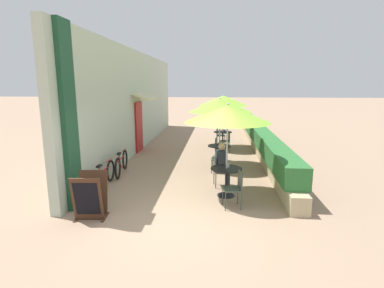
{
  "coord_description": "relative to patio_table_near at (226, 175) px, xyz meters",
  "views": [
    {
      "loc": [
        0.91,
        -5.79,
        2.84
      ],
      "look_at": [
        0.15,
        3.33,
        1.0
      ],
      "focal_mm": 28.0,
      "sensor_mm": 36.0,
      "label": 1
    }
  ],
  "objects": [
    {
      "name": "bicycle_second",
      "position": [
        -3.29,
        1.69,
        -0.2
      ],
      "size": [
        0.25,
        1.76,
        0.76
      ],
      "rotation": [
        0.0,
        0.0,
        0.11
      ],
      "color": "black",
      "rests_on": "ground_plane"
    },
    {
      "name": "patio_umbrella_mid",
      "position": [
        -0.16,
        2.84,
        1.58
      ],
      "size": [
        2.13,
        2.13,
        2.39
      ],
      "color": "#B7B7BC",
      "rests_on": "ground_plane"
    },
    {
      "name": "cafe_chair_mid_right",
      "position": [
        -0.18,
        3.59,
        -0.03
      ],
      "size": [
        0.43,
        0.43,
        0.87
      ],
      "rotation": [
        0.0,
        0.0,
        10.92
      ],
      "color": "#384238",
      "rests_on": "ground_plane"
    },
    {
      "name": "cafe_chair_near_right",
      "position": [
        0.19,
        -0.72,
        -0.03
      ],
      "size": [
        0.46,
        0.46,
        0.87
      ],
      "rotation": [
        0.0,
        0.0,
        8.01
      ],
      "color": "#384238",
      "rests_on": "ground_plane"
    },
    {
      "name": "planter_hedge",
      "position": [
        1.58,
        5.62,
        -0.01
      ],
      "size": [
        0.6,
        13.61,
        1.01
      ],
      "color": "tan",
      "rests_on": "ground_plane"
    },
    {
      "name": "ground_plane",
      "position": [
        -1.17,
        -1.58,
        -0.55
      ],
      "size": [
        120.0,
        120.0,
        0.0
      ],
      "primitive_type": "plane",
      "color": "#9E7F66"
    },
    {
      "name": "cafe_chair_near_left",
      "position": [
        -0.19,
        0.72,
        -0.03
      ],
      "size": [
        0.46,
        0.46,
        0.87
      ],
      "rotation": [
        0.0,
        0.0,
        4.87
      ],
      "color": "#384238",
      "rests_on": "ground_plane"
    },
    {
      "name": "patio_umbrella_far",
      "position": [
        0.01,
        5.93,
        1.58
      ],
      "size": [
        2.13,
        2.13,
        2.39
      ],
      "color": "#B7B7BC",
      "rests_on": "ground_plane"
    },
    {
      "name": "menu_board",
      "position": [
        -2.93,
        -1.54,
        -0.06
      ],
      "size": [
        0.68,
        0.68,
        0.99
      ],
      "rotation": [
        0.0,
        0.0,
        0.09
      ],
      "color": "#422819",
      "rests_on": "ground_plane"
    },
    {
      "name": "patio_umbrella_near",
      "position": [
        0.0,
        0.0,
        1.58
      ],
      "size": [
        2.13,
        2.13,
        2.39
      ],
      "color": "#B7B7BC",
      "rests_on": "ground_plane"
    },
    {
      "name": "patio_table_near",
      "position": [
        0.0,
        0.0,
        0.0
      ],
      "size": [
        0.81,
        0.81,
        0.74
      ],
      "color": "black",
      "rests_on": "ground_plane"
    },
    {
      "name": "cafe_facade_wall",
      "position": [
        -3.72,
        5.59,
        1.54
      ],
      "size": [
        0.98,
        14.61,
        4.2
      ],
      "color": "#B2C1AD",
      "rests_on": "ground_plane"
    },
    {
      "name": "patio_table_far",
      "position": [
        0.01,
        5.93,
        0.0
      ],
      "size": [
        0.81,
        0.81,
        0.74
      ],
      "color": "black",
      "rests_on": "ground_plane"
    },
    {
      "name": "cafe_chair_far_right",
      "position": [
        0.16,
        5.2,
        -0.03
      ],
      "size": [
        0.44,
        0.44,
        0.87
      ],
      "rotation": [
        0.0,
        0.0,
        7.95
      ],
      "color": "#384238",
      "rests_on": "ground_plane"
    },
    {
      "name": "patio_table_mid",
      "position": [
        -0.16,
        2.84,
        0.0
      ],
      "size": [
        0.81,
        0.81,
        0.74
      ],
      "color": "black",
      "rests_on": "ground_plane"
    },
    {
      "name": "coffee_cup_mid",
      "position": [
        -0.18,
        2.91,
        0.24
      ],
      "size": [
        0.07,
        0.07,
        0.09
      ],
      "color": "teal",
      "rests_on": "patio_table_mid"
    },
    {
      "name": "bicycle_leaning",
      "position": [
        -3.37,
        0.37,
        -0.21
      ],
      "size": [
        0.1,
        1.74,
        0.72
      ],
      "rotation": [
        0.0,
        0.0,
        0.01
      ],
      "color": "black",
      "rests_on": "ground_plane"
    },
    {
      "name": "seated_patron_near_left",
      "position": [
        -0.08,
        0.74,
        0.14
      ],
      "size": [
        0.44,
        0.38,
        1.25
      ],
      "rotation": [
        0.0,
        0.0,
        4.87
      ],
      "color": "#23232D",
      "rests_on": "ground_plane"
    },
    {
      "name": "coffee_cup_near",
      "position": [
        0.04,
        0.08,
        0.24
      ],
      "size": [
        0.07,
        0.07,
        0.09
      ],
      "color": "white",
      "rests_on": "patio_table_near"
    },
    {
      "name": "cafe_chair_mid_left",
      "position": [
        -0.14,
        2.1,
        -0.03
      ],
      "size": [
        0.43,
        0.43,
        0.87
      ],
      "rotation": [
        0.0,
        0.0,
        7.78
      ],
      "color": "#384238",
      "rests_on": "ground_plane"
    },
    {
      "name": "cafe_chair_far_left",
      "position": [
        -0.14,
        6.66,
        -0.03
      ],
      "size": [
        0.44,
        0.44,
        0.87
      ],
      "rotation": [
        0.0,
        0.0,
        4.81
      ],
      "color": "#384238",
      "rests_on": "ground_plane"
    },
    {
      "name": "coffee_cup_far",
      "position": [
        0.09,
        6.01,
        0.24
      ],
      "size": [
        0.07,
        0.07,
        0.09
      ],
      "color": "teal",
      "rests_on": "patio_table_far"
    }
  ]
}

